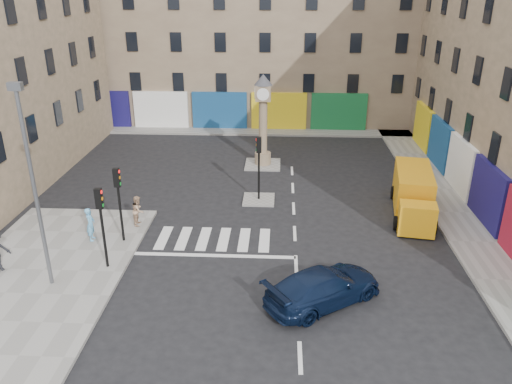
# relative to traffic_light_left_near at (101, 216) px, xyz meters

# --- Properties ---
(ground) EXTENTS (120.00, 120.00, 0.00)m
(ground) POSITION_rel_traffic_light_left_near_xyz_m (8.30, -0.20, -2.62)
(ground) COLOR black
(ground) RESTS_ON ground
(sidewalk_left) EXTENTS (7.00, 16.00, 0.15)m
(sidewalk_left) POSITION_rel_traffic_light_left_near_xyz_m (-2.70, -2.20, -2.55)
(sidewalk_left) COLOR gray
(sidewalk_left) RESTS_ON ground
(sidewalk_right) EXTENTS (2.60, 30.00, 0.15)m
(sidewalk_right) POSITION_rel_traffic_light_left_near_xyz_m (17.00, 9.80, -2.55)
(sidewalk_right) COLOR gray
(sidewalk_right) RESTS_ON ground
(sidewalk_far) EXTENTS (32.00, 2.40, 0.15)m
(sidewalk_far) POSITION_rel_traffic_light_left_near_xyz_m (4.30, 22.00, -2.55)
(sidewalk_far) COLOR gray
(sidewalk_far) RESTS_ON ground
(island_near) EXTENTS (1.80, 1.80, 0.12)m
(island_near) POSITION_rel_traffic_light_left_near_xyz_m (6.30, 7.80, -2.56)
(island_near) COLOR gray
(island_near) RESTS_ON ground
(island_far) EXTENTS (2.40, 2.40, 0.12)m
(island_far) POSITION_rel_traffic_light_left_near_xyz_m (6.30, 13.80, -2.56)
(island_far) COLOR gray
(island_far) RESTS_ON ground
(building_far) EXTENTS (32.00, 10.00, 17.00)m
(building_far) POSITION_rel_traffic_light_left_near_xyz_m (4.30, 27.80, 5.88)
(building_far) COLOR gray
(building_far) RESTS_ON ground
(traffic_light_left_near) EXTENTS (0.28, 0.22, 3.70)m
(traffic_light_left_near) POSITION_rel_traffic_light_left_near_xyz_m (0.00, 0.00, 0.00)
(traffic_light_left_near) COLOR black
(traffic_light_left_near) RESTS_ON sidewalk_left
(traffic_light_left_far) EXTENTS (0.28, 0.22, 3.70)m
(traffic_light_left_far) POSITION_rel_traffic_light_left_near_xyz_m (0.00, 2.40, 0.00)
(traffic_light_left_far) COLOR black
(traffic_light_left_far) RESTS_ON sidewalk_left
(traffic_light_island) EXTENTS (0.28, 0.22, 3.70)m
(traffic_light_island) POSITION_rel_traffic_light_left_near_xyz_m (6.30, 7.80, -0.03)
(traffic_light_island) COLOR black
(traffic_light_island) RESTS_ON island_near
(lamp_post) EXTENTS (0.50, 0.25, 8.30)m
(lamp_post) POSITION_rel_traffic_light_left_near_xyz_m (-1.90, -1.40, 2.17)
(lamp_post) COLOR #595B60
(lamp_post) RESTS_ON sidewalk_left
(clock_pillar) EXTENTS (1.20, 1.20, 6.10)m
(clock_pillar) POSITION_rel_traffic_light_left_near_xyz_m (6.30, 13.80, 0.93)
(clock_pillar) COLOR #9D8267
(clock_pillar) RESTS_ON island_far
(navy_sedan) EXTENTS (5.20, 4.51, 1.44)m
(navy_sedan) POSITION_rel_traffic_light_left_near_xyz_m (9.29, -1.97, -1.90)
(navy_sedan) COLOR black
(navy_sedan) RESTS_ON ground
(yellow_van) EXTENTS (2.84, 6.34, 2.23)m
(yellow_van) POSITION_rel_traffic_light_left_near_xyz_m (14.75, 6.67, -1.51)
(yellow_van) COLOR #FFA915
(yellow_van) RESTS_ON ground
(pedestrian_blue) EXTENTS (0.48, 0.65, 1.66)m
(pedestrian_blue) POSITION_rel_traffic_light_left_near_xyz_m (-1.53, 2.38, -1.64)
(pedestrian_blue) COLOR #63B0E2
(pedestrian_blue) RESTS_ON sidewalk_left
(pedestrian_tan) EXTENTS (0.62, 0.78, 1.56)m
(pedestrian_tan) POSITION_rel_traffic_light_left_near_xyz_m (0.30, 4.15, -1.69)
(pedestrian_tan) COLOR tan
(pedestrian_tan) RESTS_ON sidewalk_left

